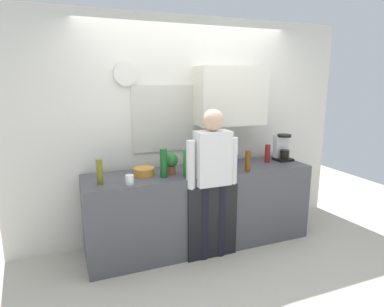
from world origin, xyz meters
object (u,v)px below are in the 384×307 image
object	(u,v)px
bottle_red_vinegar	(267,154)
bottle_olive_oil	(100,172)
coffee_maker	(282,149)
bottle_amber_beer	(248,161)
bottle_clear_soda	(187,162)
cup_white_mug	(130,180)
mixing_bowl	(144,172)
dish_soap	(189,160)
person_at_sink	(212,172)
bottle_green_wine	(164,163)
potted_plant	(171,162)
cup_blue_mug	(235,159)

from	to	relation	value
bottle_red_vinegar	bottle_olive_oil	world-z (taller)	bottle_olive_oil
coffee_maker	bottle_amber_beer	xyz separation A→B (m)	(-0.68, -0.30, -0.03)
bottle_clear_soda	cup_white_mug	bearing A→B (deg)	-172.03
bottle_olive_oil	bottle_amber_beer	xyz separation A→B (m)	(1.57, -0.11, -0.01)
bottle_red_vinegar	cup_white_mug	distance (m)	1.76
bottle_clear_soda	bottle_olive_oil	world-z (taller)	bottle_clear_soda
mixing_bowl	dish_soap	size ratio (longest dim) A/B	1.22
bottle_clear_soda	mixing_bowl	xyz separation A→B (m)	(-0.43, 0.17, -0.10)
person_at_sink	bottle_red_vinegar	bearing A→B (deg)	21.68
bottle_green_wine	bottle_olive_oil	bearing A→B (deg)	-179.26
bottle_clear_soda	person_at_sink	bearing A→B (deg)	-37.50
cup_white_mug	bottle_amber_beer	bearing A→B (deg)	-0.24
mixing_bowl	potted_plant	size ratio (longest dim) A/B	0.96
coffee_maker	cup_blue_mug	bearing A→B (deg)	171.59
bottle_olive_oil	dish_soap	size ratio (longest dim) A/B	1.39
cup_blue_mug	potted_plant	distance (m)	0.90
bottle_red_vinegar	bottle_amber_beer	bearing A→B (deg)	-148.97
bottle_green_wine	dish_soap	size ratio (longest dim) A/B	1.67
coffee_maker	dish_soap	size ratio (longest dim) A/B	1.83
coffee_maker	potted_plant	size ratio (longest dim) A/B	1.43
bottle_clear_soda	bottle_red_vinegar	distance (m)	1.12
bottle_olive_oil	potted_plant	size ratio (longest dim) A/B	1.09
cup_blue_mug	potted_plant	bearing A→B (deg)	-168.24
bottle_olive_oil	bottle_red_vinegar	bearing A→B (deg)	4.34
potted_plant	person_at_sink	bearing A→B (deg)	-38.09
coffee_maker	person_at_sink	distance (m)	1.20
dish_soap	person_at_sink	distance (m)	0.52
bottle_olive_oil	bottle_amber_beer	size ratio (longest dim) A/B	1.09
cup_white_mug	potted_plant	xyz separation A→B (m)	(0.49, 0.20, 0.08)
potted_plant	bottle_amber_beer	bearing A→B (deg)	-14.43
dish_soap	bottle_olive_oil	bearing A→B (deg)	-162.36
bottle_green_wine	person_at_sink	distance (m)	0.51
bottle_green_wine	person_at_sink	bearing A→B (deg)	-21.95
bottle_amber_beer	cup_blue_mug	distance (m)	0.40
bottle_olive_oil	bottle_amber_beer	bearing A→B (deg)	-4.02
bottle_olive_oil	mixing_bowl	xyz separation A→B (m)	(0.47, 0.15, -0.08)
mixing_bowl	dish_soap	bearing A→B (deg)	17.12
bottle_red_vinegar	bottle_amber_beer	world-z (taller)	bottle_amber_beer
cup_white_mug	dish_soap	distance (m)	0.90
bottle_green_wine	cup_white_mug	distance (m)	0.41
mixing_bowl	potted_plant	distance (m)	0.30
dish_soap	bottle_amber_beer	bearing A→B (deg)	-40.65
bottle_amber_beer	potted_plant	distance (m)	0.84
cup_white_mug	potted_plant	size ratio (longest dim) A/B	0.41
bottle_clear_soda	person_at_sink	world-z (taller)	person_at_sink
bottle_red_vinegar	potted_plant	world-z (taller)	potted_plant
coffee_maker	bottle_red_vinegar	xyz separation A→B (m)	(-0.24, -0.04, -0.04)
bottle_amber_beer	cup_white_mug	bearing A→B (deg)	179.76
bottle_red_vinegar	person_at_sink	size ratio (longest dim) A/B	0.14
bottle_clear_soda	cup_white_mug	xyz separation A→B (m)	(-0.63, -0.09, -0.09)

